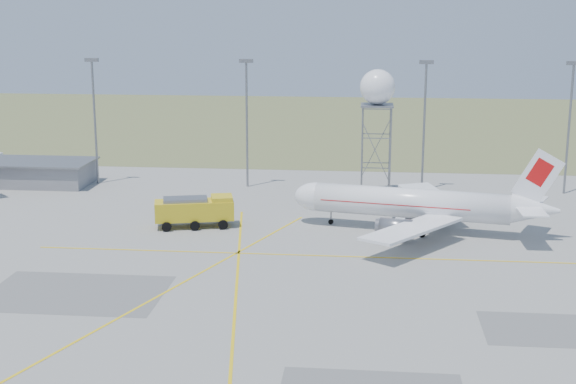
# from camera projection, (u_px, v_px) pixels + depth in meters

# --- Properties ---
(ground) EXTENTS (400.00, 400.00, 0.00)m
(ground) POSITION_uv_depth(u_px,v_px,m) (248.00, 365.00, 65.23)
(ground) COLOR #9D9C97
(ground) RESTS_ON ground
(grass_strip) EXTENTS (400.00, 120.00, 0.03)m
(grass_strip) POSITION_uv_depth(u_px,v_px,m) (331.00, 123.00, 200.94)
(grass_strip) COLOR #556336
(grass_strip) RESTS_ON ground
(building_grey) EXTENTS (19.00, 10.00, 3.90)m
(building_grey) POSITION_uv_depth(u_px,v_px,m) (34.00, 173.00, 131.22)
(building_grey) COLOR gray
(building_grey) RESTS_ON ground
(mast_a) EXTENTS (2.20, 0.50, 20.50)m
(mast_a) POSITION_uv_depth(u_px,v_px,m) (94.00, 110.00, 129.91)
(mast_a) COLOR slate
(mast_a) RESTS_ON ground
(mast_b) EXTENTS (2.20, 0.50, 20.50)m
(mast_b) POSITION_uv_depth(u_px,v_px,m) (247.00, 112.00, 127.46)
(mast_b) COLOR slate
(mast_b) RESTS_ON ground
(mast_c) EXTENTS (2.20, 0.50, 20.50)m
(mast_c) POSITION_uv_depth(u_px,v_px,m) (425.00, 115.00, 124.73)
(mast_c) COLOR slate
(mast_c) RESTS_ON ground
(mast_d) EXTENTS (2.20, 0.50, 20.50)m
(mast_d) POSITION_uv_depth(u_px,v_px,m) (570.00, 117.00, 122.58)
(mast_d) COLOR slate
(mast_d) RESTS_ON ground
(airliner_main) EXTENTS (34.11, 32.70, 11.65)m
(airliner_main) POSITION_uv_depth(u_px,v_px,m) (415.00, 204.00, 103.60)
(airliner_main) COLOR white
(airliner_main) RESTS_ON ground
(radar_tower) EXTENTS (5.34, 5.34, 19.32)m
(radar_tower) POSITION_uv_depth(u_px,v_px,m) (377.00, 125.00, 122.38)
(radar_tower) COLOR slate
(radar_tower) RESTS_ON ground
(fire_truck) EXTENTS (10.82, 6.06, 4.12)m
(fire_truck) POSITION_uv_depth(u_px,v_px,m) (197.00, 212.00, 105.88)
(fire_truck) COLOR gold
(fire_truck) RESTS_ON ground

